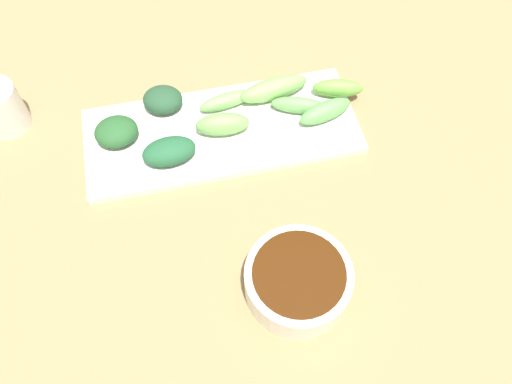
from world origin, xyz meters
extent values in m
cube|color=olive|center=(0.00, 0.00, 0.01)|extent=(2.10, 2.10, 0.02)
cylinder|color=silver|center=(-0.15, -0.04, 0.04)|extent=(0.12, 0.12, 0.04)
cylinder|color=#3B1B05|center=(-0.15, -0.04, 0.05)|extent=(0.10, 0.10, 0.03)
cube|color=white|center=(0.09, 0.01, 0.03)|extent=(0.15, 0.37, 0.01)
ellipsoid|color=#6EA753|center=(0.08, 0.01, 0.05)|extent=(0.04, 0.07, 0.03)
ellipsoid|color=#225533|center=(0.05, 0.08, 0.05)|extent=(0.05, 0.07, 0.03)
ellipsoid|color=#77B157|center=(0.13, -0.08, 0.05)|extent=(0.05, 0.10, 0.03)
ellipsoid|color=#61A052|center=(0.09, -0.10, 0.04)|extent=(0.05, 0.08, 0.02)
ellipsoid|color=#245328|center=(0.10, 0.14, 0.05)|extent=(0.05, 0.06, 0.03)
ellipsoid|color=#6AA841|center=(0.11, -0.16, 0.05)|extent=(0.04, 0.07, 0.03)
ellipsoid|color=#5E9F52|center=(0.07, -0.14, 0.05)|extent=(0.05, 0.08, 0.03)
ellipsoid|color=#22472C|center=(0.14, 0.08, 0.05)|extent=(0.06, 0.07, 0.03)
ellipsoid|color=#72AB59|center=(0.13, -0.01, 0.04)|extent=(0.04, 0.08, 0.02)
cylinder|color=white|center=(0.17, 0.29, 0.05)|extent=(0.06, 0.06, 0.06)
camera|label=1|loc=(-0.35, 0.06, 0.58)|focal=35.82mm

